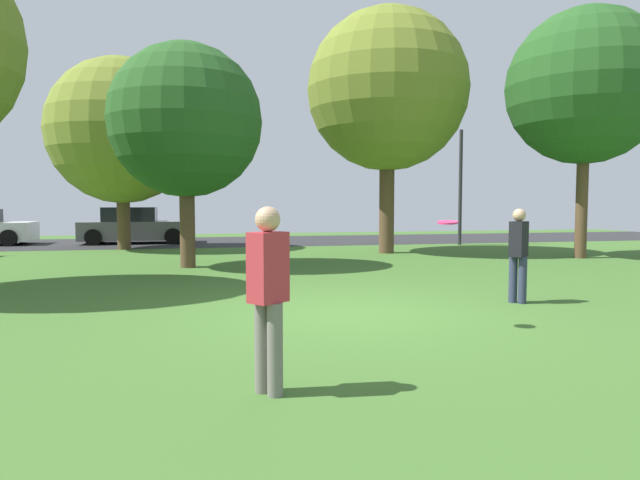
{
  "coord_description": "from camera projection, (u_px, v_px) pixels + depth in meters",
  "views": [
    {
      "loc": [
        -2.29,
        -8.18,
        1.71
      ],
      "look_at": [
        0.0,
        2.23,
        0.98
      ],
      "focal_mm": 31.52,
      "sensor_mm": 36.0,
      "label": 1
    }
  ],
  "objects": [
    {
      "name": "parked_car_grey",
      "position": [
        135.0,
        227.0,
        22.97
      ],
      "size": [
        4.28,
        2.07,
        1.48
      ],
      "color": "slate",
      "rests_on": "ground_plane"
    },
    {
      "name": "maple_tree_far",
      "position": [
        186.0,
        121.0,
        14.33
      ],
      "size": [
        3.91,
        3.91,
        5.73
      ],
      "color": "brown",
      "rests_on": "ground_plane"
    },
    {
      "name": "ground_plane",
      "position": [
        351.0,
        313.0,
        8.58
      ],
      "size": [
        44.0,
        44.0,
        0.0
      ],
      "primitive_type": "plane",
      "color": "#3D6628"
    },
    {
      "name": "oak_tree_left",
      "position": [
        388.0,
        91.0,
        18.3
      ],
      "size": [
        5.25,
        5.25,
        7.97
      ],
      "color": "brown",
      "rests_on": "ground_plane"
    },
    {
      "name": "person_catcher",
      "position": [
        518.0,
        252.0,
        9.4
      ],
      "size": [
        0.39,
        0.37,
        1.59
      ],
      "rotation": [
        0.0,
        0.0,
        -2.49
      ],
      "color": "#2D334C",
      "rests_on": "ground_plane"
    },
    {
      "name": "person_thrower",
      "position": [
        268.0,
        291.0,
        4.92
      ],
      "size": [
        0.39,
        0.37,
        1.66
      ],
      "rotation": [
        0.0,
        0.0,
        0.65
      ],
      "color": "slate",
      "rests_on": "ground_plane"
    },
    {
      "name": "road_strip",
      "position": [
        251.0,
        241.0,
        24.16
      ],
      "size": [
        44.0,
        6.4,
        0.01
      ],
      "primitive_type": "cube",
      "color": "#28282B",
      "rests_on": "ground_plane"
    },
    {
      "name": "oak_tree_center",
      "position": [
        585.0,
        87.0,
        16.65
      ],
      "size": [
        4.59,
        4.59,
        7.41
      ],
      "color": "brown",
      "rests_on": "ground_plane"
    },
    {
      "name": "frisbee_disc",
      "position": [
        448.0,
        222.0,
        7.43
      ],
      "size": [
        0.36,
        0.36,
        0.05
      ],
      "color": "#EA2D6B"
    },
    {
      "name": "street_lamp_post",
      "position": [
        460.0,
        188.0,
        21.99
      ],
      "size": [
        0.14,
        0.14,
        4.5
      ],
      "primitive_type": "cylinder",
      "color": "#2D2D33",
      "rests_on": "ground_plane"
    },
    {
      "name": "maple_tree_near",
      "position": [
        122.0,
        131.0,
        19.78
      ],
      "size": [
        5.11,
        5.11,
        6.74
      ],
      "color": "brown",
      "rests_on": "ground_plane"
    }
  ]
}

